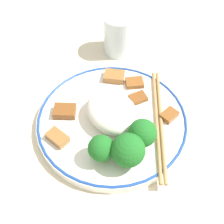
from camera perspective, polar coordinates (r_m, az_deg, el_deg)
ground_plane at (r=0.57m, az=0.00°, el=-2.33°), size 3.00×3.00×0.00m
plate at (r=0.56m, az=0.00°, el=-1.70°), size 0.27×0.27×0.02m
rice_mound at (r=0.54m, az=-0.02°, el=0.11°), size 0.10×0.08×0.04m
broccoli_back_left at (r=0.49m, az=-1.98°, el=-6.69°), size 0.04×0.04×0.05m
broccoli_back_center at (r=0.48m, az=2.94°, el=-7.01°), size 0.05×0.05×0.06m
broccoli_back_right at (r=0.50m, az=5.59°, el=-3.93°), size 0.05×0.05×0.06m
meat_near_front at (r=0.61m, az=4.15°, el=5.36°), size 0.04×0.04×0.01m
meat_near_left at (r=0.58m, az=4.81°, el=2.59°), size 0.03×0.03×0.01m
meat_near_right at (r=0.53m, az=-9.94°, el=-4.65°), size 0.04×0.03×0.01m
meat_near_back at (r=0.62m, az=0.40°, el=6.53°), size 0.05×0.05×0.01m
meat_on_rice_edge at (r=0.56m, az=-8.62°, el=0.14°), size 0.05×0.05×0.01m
meat_mid_left at (r=0.56m, az=10.43°, el=-0.56°), size 0.03×0.03×0.01m
chopsticks at (r=0.55m, az=8.56°, el=-1.76°), size 0.20×0.15×0.01m
drinking_glass at (r=0.68m, az=1.29°, el=14.07°), size 0.07×0.07×0.09m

